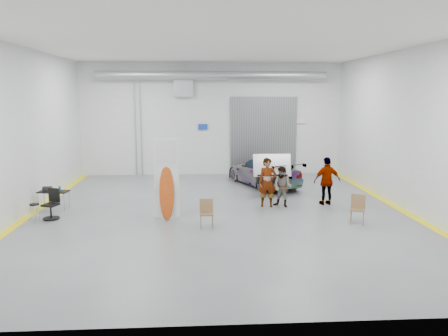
{
  "coord_description": "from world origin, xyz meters",
  "views": [
    {
      "loc": [
        -0.78,
        -15.59,
        4.26
      ],
      "look_at": [
        0.22,
        0.97,
        1.5
      ],
      "focal_mm": 35.0,
      "sensor_mm": 36.0,
      "label": 1
    }
  ],
  "objects": [
    {
      "name": "folding_chair_near",
      "position": [
        -0.52,
        -1.87,
        0.29
      ],
      "size": [
        0.45,
        0.46,
        0.92
      ],
      "rotation": [
        0.0,
        0.0,
        0.01
      ],
      "color": "brown",
      "rests_on": "ground"
    },
    {
      "name": "office_chair",
      "position": [
        -5.91,
        -0.48,
        0.46
      ],
      "size": [
        0.59,
        0.62,
        1.05
      ],
      "rotation": [
        0.0,
        0.0,
        -0.36
      ],
      "color": "black",
      "rests_on": "ground"
    },
    {
      "name": "person_c",
      "position": [
        4.28,
        0.94,
        0.95
      ],
      "size": [
        1.15,
        0.6,
        1.9
      ],
      "primitive_type": "imported",
      "rotation": [
        0.0,
        0.0,
        3.28
      ],
      "color": "#9C6134",
      "rests_on": "ground"
    },
    {
      "name": "room_shell",
      "position": [
        0.24,
        2.22,
        4.08
      ],
      "size": [
        14.02,
        16.18,
        6.01
      ],
      "color": "silver",
      "rests_on": "ground"
    },
    {
      "name": "person_a",
      "position": [
        1.89,
        0.78,
        0.95
      ],
      "size": [
        0.73,
        0.51,
        1.91
      ],
      "primitive_type": "imported",
      "rotation": [
        0.0,
        0.0,
        -0.08
      ],
      "color": "#9B7D55",
      "rests_on": "ground"
    },
    {
      "name": "folding_chair_far",
      "position": [
        4.53,
        -1.75,
        0.3
      ],
      "size": [
        0.6,
        0.64,
        0.98
      ],
      "rotation": [
        0.0,
        0.0,
        -0.4
      ],
      "color": "brown",
      "rests_on": "ground"
    },
    {
      "name": "trunk_lid",
      "position": [
        2.35,
        2.7,
        1.4
      ],
      "size": [
        1.61,
        0.98,
        0.04
      ],
      "primitive_type": "cube",
      "color": "silver",
      "rests_on": "sedan_car"
    },
    {
      "name": "ground",
      "position": [
        0.0,
        0.0,
        0.0
      ],
      "size": [
        16.0,
        16.0,
        0.0
      ],
      "primitive_type": "plane",
      "color": "slate",
      "rests_on": "ground"
    },
    {
      "name": "work_table",
      "position": [
        -6.31,
        0.88,
        0.69
      ],
      "size": [
        1.17,
        0.71,
        0.9
      ],
      "rotation": [
        0.0,
        0.0,
        -0.15
      ],
      "color": "#9C9FA4",
      "rests_on": "ground"
    },
    {
      "name": "person_b",
      "position": [
        2.47,
        0.7,
        0.79
      ],
      "size": [
        0.97,
        0.92,
        1.57
      ],
      "primitive_type": "imported",
      "rotation": [
        0.0,
        0.0,
        -0.6
      ],
      "color": "slate",
      "rests_on": "ground"
    },
    {
      "name": "surfboard_display",
      "position": [
        -1.86,
        -0.85,
        1.23
      ],
      "size": [
        0.86,
        0.24,
        3.03
      ],
      "rotation": [
        0.0,
        0.0,
        -0.0
      ],
      "color": "white",
      "rests_on": "ground"
    },
    {
      "name": "sedan_car",
      "position": [
        2.35,
        4.83,
        0.69
      ],
      "size": [
        3.49,
        5.14,
        1.38
      ],
      "primitive_type": "imported",
      "rotation": [
        0.0,
        0.0,
        3.5
      ],
      "color": "silver",
      "rests_on": "ground"
    },
    {
      "name": "shop_stool",
      "position": [
        -6.34,
        -0.85,
        0.32
      ],
      "size": [
        0.33,
        0.33,
        0.64
      ],
      "rotation": [
        0.0,
        0.0,
        -0.3
      ],
      "color": "black",
      "rests_on": "ground"
    }
  ]
}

